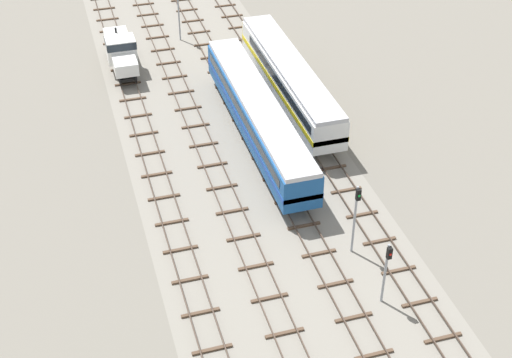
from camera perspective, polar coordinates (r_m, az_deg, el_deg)
name	(u,v)px	position (r m, az deg, el deg)	size (l,w,h in m)	color
ground_plane	(211,103)	(65.43, -3.52, 5.95)	(480.00, 480.00, 0.00)	slate
ballast_bed	(211,103)	(65.43, -3.52, 5.95)	(17.20, 176.00, 0.01)	gray
track_far_left	(135,107)	(65.32, -9.40, 5.58)	(2.40, 126.00, 0.29)	#47382D
track_left	(184,100)	(65.84, -5.61, 6.18)	(2.40, 126.00, 0.29)	#47382D
track_centre_left	(232,93)	(66.65, -1.88, 6.75)	(2.40, 126.00, 0.29)	#47382D
track_centre	(278,86)	(67.74, 1.74, 7.27)	(2.40, 126.00, 0.29)	#47382D
passenger_coach_centre_left_nearest	(258,114)	(58.59, 0.14, 5.08)	(2.96, 22.00, 3.80)	#194C8C
diesel_railcar_centre_near	(290,78)	(64.01, 2.64, 7.91)	(2.96, 20.50, 3.80)	white
shunter_loco_far_left_mid	(121,50)	(71.20, -10.51, 9.88)	(2.74, 8.46, 3.10)	white
signal_post_nearest	(387,266)	(44.54, 10.15, -6.71)	(0.28, 0.47, 4.63)	gray
signal_post_near	(178,7)	(75.56, -6.07, 13.17)	(0.28, 0.47, 5.64)	gray
signal_post_mid	(356,212)	(47.48, 7.79, -2.55)	(0.28, 0.47, 5.41)	gray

